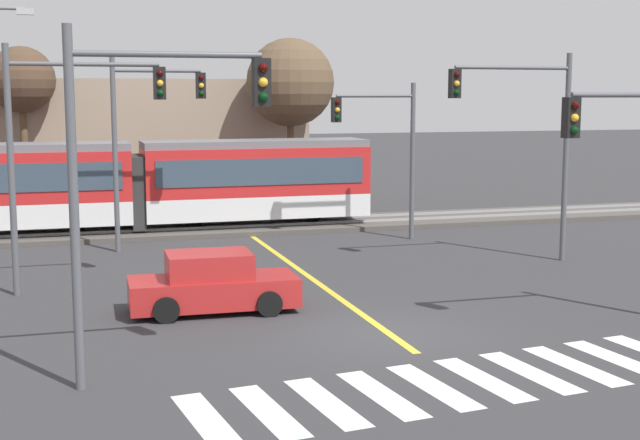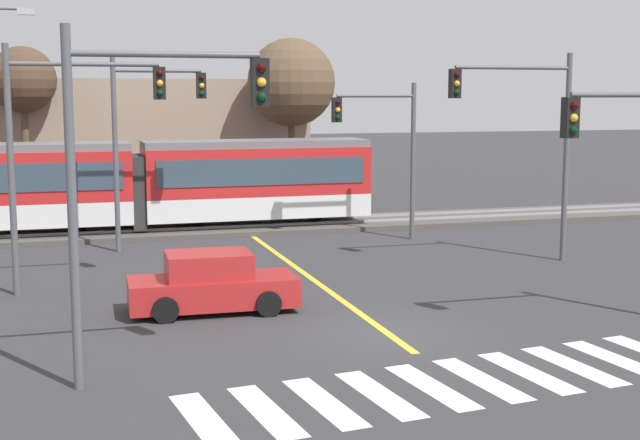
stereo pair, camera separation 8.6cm
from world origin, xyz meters
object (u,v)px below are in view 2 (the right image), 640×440
object	(u,v)px
traffic_light_near_left	(137,154)
bare_tree_east	(291,83)
traffic_light_far_right	(386,138)
light_rail_tram	(137,182)
sedan_crossing	(212,284)
traffic_light_mid_right	(530,126)
bare_tree_west	(23,81)
traffic_light_mid_left	(62,131)
traffic_light_far_left	(144,126)

from	to	relation	value
traffic_light_near_left	bare_tree_east	world-z (taller)	bare_tree_east
traffic_light_far_right	bare_tree_east	distance (m)	9.47
light_rail_tram	sedan_crossing	bearing A→B (deg)	-87.08
traffic_light_near_left	traffic_light_mid_right	bearing A→B (deg)	34.06
light_rail_tram	sedan_crossing	xyz separation A→B (m)	(0.68, -13.37, -1.35)
sedan_crossing	traffic_light_far_right	xyz separation A→B (m)	(8.08, 9.13, 3.13)
sedan_crossing	light_rail_tram	bearing A→B (deg)	92.92
sedan_crossing	bare_tree_west	size ratio (longest dim) A/B	0.57
traffic_light_mid_left	traffic_light_mid_right	world-z (taller)	traffic_light_mid_left
sedan_crossing	traffic_light_mid_right	distance (m)	12.08
traffic_light_mid_left	bare_tree_west	distance (m)	16.15
traffic_light_mid_right	traffic_light_near_left	bearing A→B (deg)	-145.94
sedan_crossing	traffic_light_far_left	size ratio (longest dim) A/B	0.63
traffic_light_far_left	traffic_light_mid_right	bearing A→B (deg)	-26.83
sedan_crossing	traffic_light_far_left	bearing A→B (deg)	94.17
traffic_light_far_left	sedan_crossing	bearing A→B (deg)	-85.83
bare_tree_east	light_rail_tram	bearing A→B (deg)	-146.92
traffic_light_mid_left	traffic_light_far_right	distance (m)	12.92
traffic_light_far_right	bare_tree_west	bearing A→B (deg)	141.84
traffic_light_near_left	bare_tree_west	world-z (taller)	bare_tree_west
traffic_light_far_right	traffic_light_far_left	xyz separation A→B (m)	(-8.77, 0.37, 0.52)
bare_tree_west	traffic_light_near_left	bearing A→B (deg)	-83.67
traffic_light_mid_left	sedan_crossing	bearing A→B (deg)	-43.96
sedan_crossing	traffic_light_mid_left	size ratio (longest dim) A/B	0.63
traffic_light_mid_left	traffic_light_mid_right	xyz separation A→B (m)	(14.36, 0.29, 0.00)
bare_tree_west	bare_tree_east	world-z (taller)	bare_tree_east
traffic_light_mid_left	bare_tree_east	distance (m)	18.20
sedan_crossing	traffic_light_mid_left	world-z (taller)	traffic_light_mid_left
traffic_light_far_left	bare_tree_west	size ratio (longest dim) A/B	0.89
traffic_light_far_left	light_rail_tram	bearing A→B (deg)	89.84
light_rail_tram	bare_tree_east	xyz separation A→B (m)	(7.52, 4.90, 3.90)
traffic_light_mid_right	traffic_light_far_right	distance (m)	6.21
traffic_light_mid_left	traffic_light_far_right	bearing A→B (deg)	26.61
traffic_light_far_left	bare_tree_east	size ratio (longest dim) A/B	0.84
traffic_light_mid_right	bare_tree_west	bearing A→B (deg)	135.21
traffic_light_near_left	traffic_light_far_left	size ratio (longest dim) A/B	1.00
light_rail_tram	sedan_crossing	world-z (taller)	light_rail_tram
traffic_light_near_left	sedan_crossing	bearing A→B (deg)	67.13
sedan_crossing	traffic_light_mid_right	world-z (taller)	traffic_light_mid_right
traffic_light_mid_left	traffic_light_mid_right	bearing A→B (deg)	1.15
traffic_light_mid_left	traffic_light_far_left	xyz separation A→B (m)	(2.77, 6.15, -0.09)
light_rail_tram	traffic_light_mid_right	bearing A→B (deg)	-40.07
traffic_light_mid_left	bare_tree_west	xyz separation A→B (m)	(-1.47, 16.00, 1.55)
traffic_light_near_left	traffic_light_mid_left	size ratio (longest dim) A/B	0.99
light_rail_tram	traffic_light_far_left	distance (m)	4.51
light_rail_tram	traffic_light_mid_right	distance (m)	15.32
light_rail_tram	traffic_light_mid_left	bearing A→B (deg)	-105.53
light_rail_tram	sedan_crossing	distance (m)	13.46
light_rail_tram	bare_tree_west	distance (m)	8.33
traffic_light_mid_left	bare_tree_east	xyz separation A→B (m)	(10.31, 14.93, 1.51)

